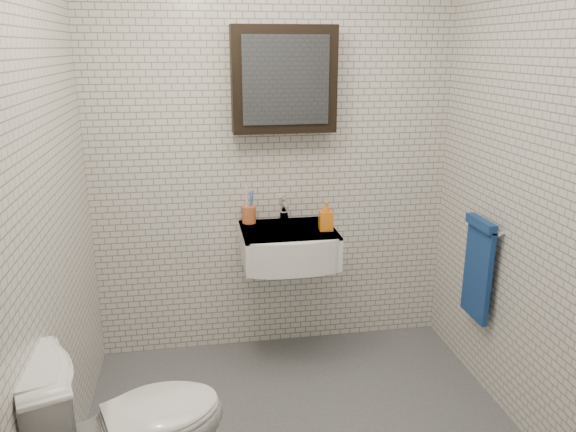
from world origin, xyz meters
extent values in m
cube|color=silver|center=(0.00, 1.00, 1.25)|extent=(2.20, 0.02, 2.50)
cube|color=silver|center=(0.00, -1.00, 1.25)|extent=(2.20, 0.02, 2.50)
cube|color=silver|center=(-1.10, 0.00, 1.25)|extent=(0.02, 2.00, 2.50)
cube|color=silver|center=(1.10, 0.00, 1.25)|extent=(0.02, 2.00, 2.50)
cube|color=white|center=(0.05, 0.78, 0.75)|extent=(0.55, 0.45, 0.20)
cylinder|color=silver|center=(0.05, 0.80, 0.84)|extent=(0.31, 0.31, 0.02)
cylinder|color=silver|center=(0.05, 0.80, 0.85)|extent=(0.04, 0.04, 0.01)
cube|color=white|center=(0.05, 0.78, 0.84)|extent=(0.55, 0.45, 0.01)
cylinder|color=silver|center=(0.05, 0.94, 0.88)|extent=(0.06, 0.06, 0.06)
cylinder|color=silver|center=(0.05, 0.94, 0.94)|extent=(0.03, 0.03, 0.08)
cylinder|color=silver|center=(0.05, 0.88, 0.97)|extent=(0.02, 0.12, 0.02)
cube|color=silver|center=(0.05, 0.97, 0.99)|extent=(0.02, 0.09, 0.01)
cube|color=black|center=(0.05, 0.93, 1.70)|extent=(0.60, 0.14, 0.60)
cube|color=#3F444C|center=(0.05, 0.85, 1.70)|extent=(0.49, 0.01, 0.49)
cylinder|color=silver|center=(1.06, 0.35, 0.95)|extent=(0.02, 0.30, 0.02)
cylinder|color=silver|center=(1.08, 0.48, 0.95)|extent=(0.04, 0.02, 0.02)
cylinder|color=silver|center=(1.08, 0.22, 0.95)|extent=(0.04, 0.02, 0.02)
cube|color=#1D5086|center=(1.05, 0.35, 0.68)|extent=(0.03, 0.26, 0.54)
cube|color=#1D5086|center=(1.04, 0.35, 0.96)|extent=(0.05, 0.26, 0.05)
cylinder|color=#C46031|center=(-0.17, 0.94, 0.90)|extent=(0.09, 0.09, 0.10)
cylinder|color=white|center=(-0.18, 0.93, 0.97)|extent=(0.02, 0.03, 0.20)
cylinder|color=#3966B7|center=(-0.15, 0.93, 0.96)|extent=(0.02, 0.02, 0.18)
cylinder|color=white|center=(-0.17, 0.95, 0.97)|extent=(0.02, 0.04, 0.21)
cylinder|color=#3966B7|center=(-0.15, 0.95, 0.96)|extent=(0.03, 0.04, 0.19)
imported|color=orange|center=(0.27, 0.73, 0.94)|extent=(0.08, 0.09, 0.17)
imported|color=white|center=(-0.79, -0.31, 0.40)|extent=(0.88, 0.67, 0.79)
camera|label=1|loc=(-0.48, -2.32, 1.88)|focal=35.00mm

